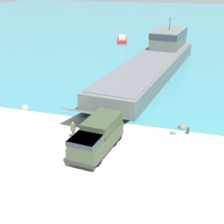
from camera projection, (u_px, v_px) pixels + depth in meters
ground_plane at (98, 152)px, 29.01m from camera, size 240.00×240.00×0.00m
water_surface at (186, 22)px, 113.94m from camera, size 240.00×180.00×0.01m
landing_craft at (155, 59)px, 53.65m from camera, size 10.88×41.35×8.03m
military_truck at (97, 136)px, 28.73m from camera, size 3.29×7.27×2.89m
soldier_on_ramp at (73, 129)px, 31.13m from camera, size 0.44×0.24×1.80m
moored_boat_a at (122, 39)px, 78.90m from camera, size 4.12×7.64×1.59m
mooring_bollard at (188, 130)px, 32.34m from camera, size 0.32×0.32×0.72m
shoreline_rock_a at (183, 128)px, 33.70m from camera, size 0.99×0.99×0.99m
shoreline_rock_b at (173, 134)px, 32.46m from camera, size 0.65×0.65×0.65m
shoreline_rock_c at (26, 109)px, 38.59m from camera, size 1.05×1.05×1.05m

